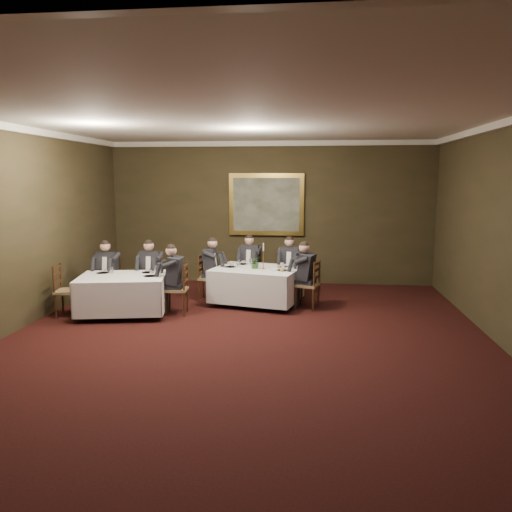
% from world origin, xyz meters
% --- Properties ---
extents(ground, '(10.00, 10.00, 0.00)m').
position_xyz_m(ground, '(0.00, 0.00, 0.00)').
color(ground, black).
rests_on(ground, ground).
extents(ceiling, '(8.00, 10.00, 0.10)m').
position_xyz_m(ceiling, '(0.00, 0.00, 3.50)').
color(ceiling, silver).
rests_on(ceiling, back_wall).
extents(back_wall, '(8.00, 0.10, 3.50)m').
position_xyz_m(back_wall, '(0.00, 5.00, 1.75)').
color(back_wall, '#302C18').
rests_on(back_wall, ground).
extents(front_wall, '(8.00, 0.10, 3.50)m').
position_xyz_m(front_wall, '(0.00, -5.00, 1.75)').
color(front_wall, '#302C18').
rests_on(front_wall, ground).
extents(crown_molding, '(8.00, 10.00, 0.12)m').
position_xyz_m(crown_molding, '(0.00, 0.00, 3.44)').
color(crown_molding, white).
rests_on(crown_molding, back_wall).
extents(table_main, '(1.99, 1.69, 0.67)m').
position_xyz_m(table_main, '(-0.09, 2.75, 0.45)').
color(table_main, black).
rests_on(table_main, ground).
extents(table_second, '(1.84, 1.53, 0.67)m').
position_xyz_m(table_second, '(-2.55, 1.63, 0.45)').
color(table_second, black).
rests_on(table_second, ground).
extents(chair_main_backleft, '(0.51, 0.50, 1.00)m').
position_xyz_m(chair_main_backleft, '(-0.34, 3.72, 0.28)').
color(chair_main_backleft, olive).
rests_on(chair_main_backleft, ground).
extents(diner_main_backleft, '(0.48, 0.55, 1.35)m').
position_xyz_m(diner_main_backleft, '(-0.34, 3.71, 0.51)').
color(diner_main_backleft, black).
rests_on(diner_main_backleft, chair_main_backleft).
extents(chair_main_backright, '(0.49, 0.48, 1.00)m').
position_xyz_m(chair_main_backright, '(0.57, 3.51, 0.28)').
color(chair_main_backright, olive).
rests_on(chair_main_backright, ground).
extents(diner_main_backright, '(0.46, 0.53, 1.35)m').
position_xyz_m(diner_main_backright, '(0.57, 3.50, 0.51)').
color(diner_main_backright, black).
rests_on(diner_main_backright, chair_main_backright).
extents(chair_main_endleft, '(0.42, 0.44, 1.00)m').
position_xyz_m(chair_main_endleft, '(-1.16, 3.00, 0.28)').
color(chair_main_endleft, olive).
rests_on(chair_main_endleft, ground).
extents(diner_main_endleft, '(0.48, 0.42, 1.35)m').
position_xyz_m(diner_main_endleft, '(-1.14, 3.00, 0.51)').
color(diner_main_endleft, black).
rests_on(diner_main_endleft, chair_main_endleft).
extents(chair_main_endright, '(0.53, 0.54, 1.00)m').
position_xyz_m(chair_main_endright, '(0.98, 2.49, 0.28)').
color(chair_main_endright, olive).
rests_on(chair_main_endright, ground).
extents(diner_main_endright, '(0.57, 0.52, 1.35)m').
position_xyz_m(diner_main_endright, '(0.97, 2.50, 0.51)').
color(diner_main_endright, black).
rests_on(diner_main_endright, chair_main_endright).
extents(chair_sec_backleft, '(0.46, 0.44, 1.00)m').
position_xyz_m(chair_sec_backleft, '(-3.14, 2.38, 0.28)').
color(chair_sec_backleft, olive).
rests_on(chair_sec_backleft, ground).
extents(diner_sec_backleft, '(0.44, 0.50, 1.35)m').
position_xyz_m(diner_sec_backleft, '(-3.14, 2.36, 0.51)').
color(diner_sec_backleft, black).
rests_on(diner_sec_backleft, chair_sec_backleft).
extents(chair_sec_backright, '(0.45, 0.43, 1.00)m').
position_xyz_m(chair_sec_backright, '(-2.28, 2.54, 0.28)').
color(chair_sec_backright, olive).
rests_on(chair_sec_backright, ground).
extents(diner_sec_backright, '(0.43, 0.49, 1.35)m').
position_xyz_m(diner_sec_backright, '(-2.28, 2.53, 0.51)').
color(diner_sec_backright, black).
rests_on(diner_sec_backright, chair_sec_backright).
extents(chair_sec_endright, '(0.45, 0.47, 1.00)m').
position_xyz_m(chair_sec_endright, '(-1.54, 1.83, 0.28)').
color(chair_sec_endright, olive).
rests_on(chair_sec_endright, ground).
extents(diner_sec_endright, '(0.50, 0.44, 1.35)m').
position_xyz_m(diner_sec_endright, '(-1.55, 1.83, 0.51)').
color(diner_sec_endright, black).
rests_on(diner_sec_endright, chair_sec_endright).
extents(chair_sec_endleft, '(0.48, 0.50, 1.00)m').
position_xyz_m(chair_sec_endleft, '(-3.57, 1.44, 0.28)').
color(chair_sec_endleft, olive).
rests_on(chair_sec_endleft, ground).
extents(centerpiece, '(0.31, 0.29, 0.28)m').
position_xyz_m(centerpiece, '(-0.11, 2.70, 0.90)').
color(centerpiece, '#2D5926').
rests_on(centerpiece, table_main).
extents(candlestick, '(0.08, 0.08, 0.55)m').
position_xyz_m(candlestick, '(0.06, 2.67, 0.97)').
color(candlestick, '#A77833').
rests_on(candlestick, table_main).
extents(place_setting_table_main, '(0.33, 0.31, 0.14)m').
position_xyz_m(place_setting_table_main, '(-0.40, 3.24, 0.80)').
color(place_setting_table_main, white).
rests_on(place_setting_table_main, table_main).
extents(place_setting_table_second, '(0.33, 0.32, 0.14)m').
position_xyz_m(place_setting_table_second, '(-2.99, 1.91, 0.80)').
color(place_setting_table_second, white).
rests_on(place_setting_table_second, table_second).
extents(painting, '(1.85, 0.09, 1.52)m').
position_xyz_m(painting, '(-0.09, 4.94, 1.97)').
color(painting, gold).
rests_on(painting, back_wall).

